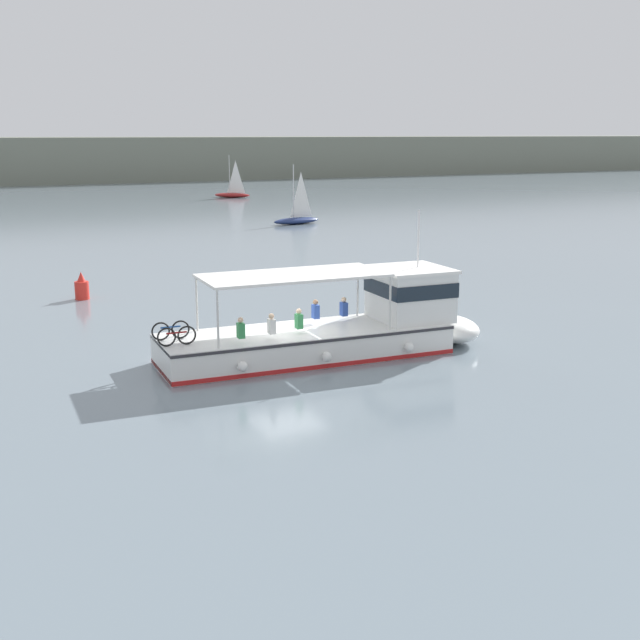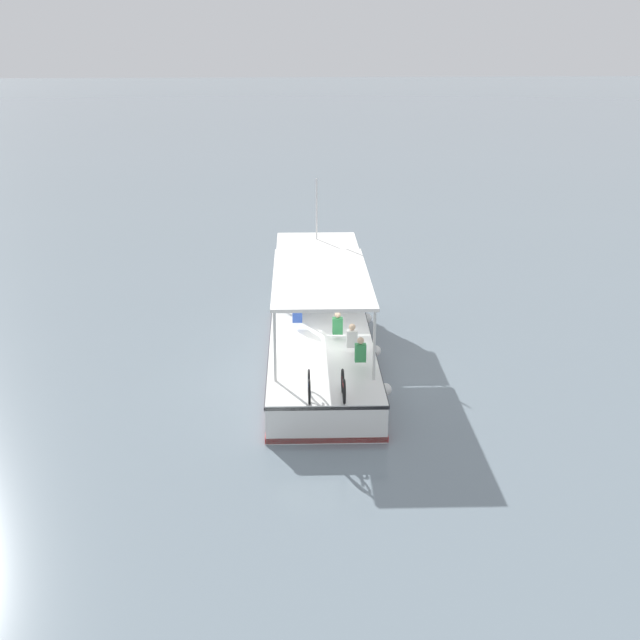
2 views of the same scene
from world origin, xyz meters
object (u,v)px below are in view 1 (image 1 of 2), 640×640
Objects in this scene: ferry_main at (345,328)px; sailboat_mid_channel at (297,218)px; channel_buoy at (82,288)px; sailboat_far_left at (232,193)px.

ferry_main is 45.19m from sailboat_mid_channel.
channel_buoy is at bearing -131.65° from sailboat_mid_channel.
sailboat_far_left is 3.86× the size of channel_buoy.
ferry_main is at bearing -106.70° from sailboat_far_left.
ferry_main is 2.40× the size of sailboat_far_left.
sailboat_far_left reaches higher than ferry_main.
channel_buoy is (-23.98, -26.96, 0.03)m from sailboat_mid_channel.
sailboat_mid_channel is at bearing 48.35° from channel_buoy.
ferry_main is 2.40× the size of sailboat_mid_channel.
ferry_main reaches higher than channel_buoy.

